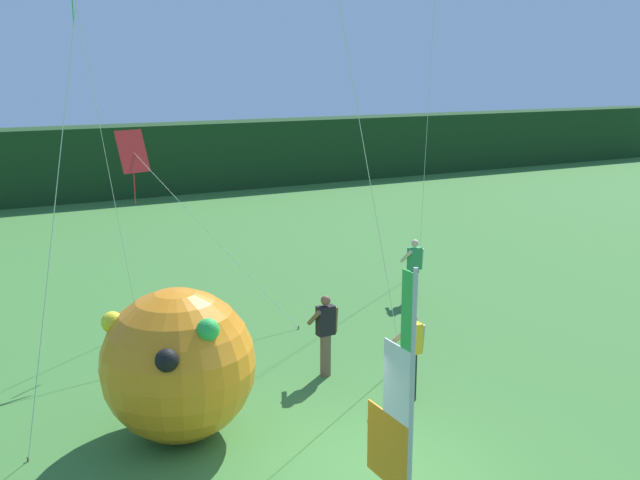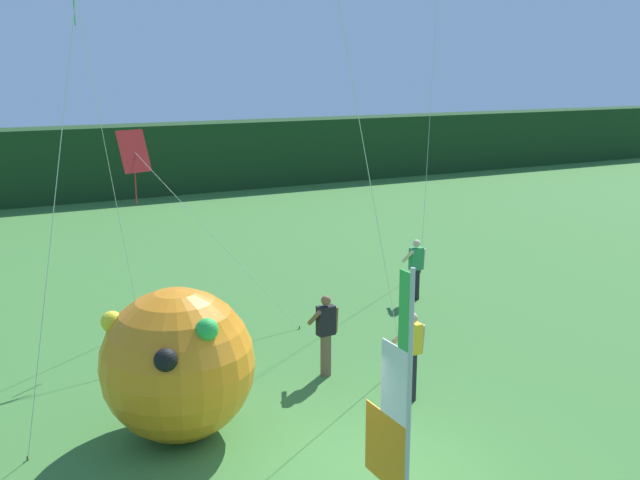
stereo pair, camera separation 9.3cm
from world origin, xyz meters
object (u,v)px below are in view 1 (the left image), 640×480
object	(u,v)px
person_near_banner	(326,333)
person_far_left	(411,354)
inflatable_balloon	(178,364)
kite_green_diamond_5	(77,11)
person_mid_field	(414,267)
kite_red_diamond_0	(138,159)
banner_flag	(398,411)

from	to	relation	value
person_near_banner	person_far_left	distance (m)	1.96
person_far_left	inflatable_balloon	world-z (taller)	inflatable_balloon
inflatable_balloon	kite_green_diamond_5	bearing A→B (deg)	93.38
person_near_banner	inflatable_balloon	bearing A→B (deg)	-162.25
person_far_left	person_mid_field	bearing A→B (deg)	54.15
person_near_banner	kite_green_diamond_5	bearing A→B (deg)	134.31
kite_red_diamond_0	banner_flag	bearing A→B (deg)	-85.03
person_mid_field	person_far_left	world-z (taller)	person_far_left
banner_flag	inflatable_balloon	xyz separation A→B (m)	(-1.62, 4.06, -0.52)
person_far_left	kite_green_diamond_5	size ratio (longest dim) A/B	0.21
person_near_banner	kite_red_diamond_0	world-z (taller)	kite_red_diamond_0
person_mid_field	person_far_left	bearing A→B (deg)	-125.85
person_far_left	kite_red_diamond_0	size ratio (longest dim) A/B	0.36
person_near_banner	inflatable_balloon	distance (m)	3.58
inflatable_balloon	banner_flag	bearing A→B (deg)	-68.20
inflatable_balloon	kite_green_diamond_5	xyz separation A→B (m)	(-0.29, 4.85, 5.93)
banner_flag	kite_red_diamond_0	bearing A→B (deg)	94.97
kite_green_diamond_5	person_near_banner	bearing A→B (deg)	-45.69
banner_flag	person_mid_field	xyz separation A→B (m)	(6.32, 8.50, -0.94)
person_far_left	banner_flag	bearing A→B (deg)	-127.76
person_near_banner	person_far_left	xyz separation A→B (m)	(0.86, -1.76, 0.02)
banner_flag	person_near_banner	distance (m)	5.52
person_near_banner	person_far_left	size ratio (longest dim) A/B	0.98
kite_red_diamond_0	kite_green_diamond_5	distance (m)	3.28
banner_flag	person_near_banner	xyz separation A→B (m)	(1.77, 5.15, -0.92)
banner_flag	inflatable_balloon	world-z (taller)	banner_flag
kite_green_diamond_5	person_far_left	bearing A→B (deg)	-50.66
inflatable_balloon	person_mid_field	bearing A→B (deg)	29.19
kite_green_diamond_5	inflatable_balloon	bearing A→B (deg)	-86.62
inflatable_balloon	kite_red_diamond_0	distance (m)	5.84
person_far_left	kite_red_diamond_0	world-z (taller)	kite_red_diamond_0
inflatable_balloon	kite_red_diamond_0	xyz separation A→B (m)	(0.83, 5.03, 2.85)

